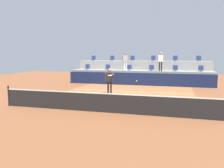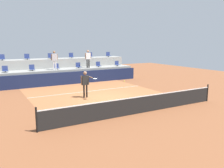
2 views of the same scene
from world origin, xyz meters
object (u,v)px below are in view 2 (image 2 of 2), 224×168
at_px(stadium_chair_lower_far_right, 117,64).
at_px(stadium_chair_lower_right, 98,65).
at_px(stadium_chair_lower_far_left, 5,70).
at_px(tennis_ball, 124,81).
at_px(stadium_chair_lower_mid_left, 57,67).
at_px(stadium_chair_upper_far_right, 108,55).
at_px(stadium_chair_upper_mid_right, 71,56).
at_px(stadium_chair_lower_mid_right, 78,66).
at_px(stadium_chair_upper_mid_left, 50,56).
at_px(spectator_in_white, 54,58).
at_px(stadium_chair_upper_far_left, 2,58).
at_px(spectator_in_grey, 88,57).
at_px(stadium_chair_upper_left, 27,57).
at_px(stadium_chair_lower_left, 32,68).
at_px(tennis_player, 86,82).
at_px(stadium_chair_upper_right, 91,55).

bearing_deg(stadium_chair_lower_far_right, stadium_chair_lower_right, 180.00).
bearing_deg(stadium_chair_lower_far_left, tennis_ball, -52.24).
distance_m(stadium_chair_lower_mid_left, stadium_chair_upper_far_right, 6.63).
distance_m(stadium_chair_lower_far_left, stadium_chair_upper_mid_right, 6.63).
relative_size(stadium_chair_lower_mid_right, stadium_chair_upper_mid_right, 1.00).
relative_size(stadium_chair_lower_far_left, stadium_chair_upper_mid_left, 1.00).
distance_m(stadium_chair_lower_right, spectator_in_white, 4.57).
bearing_deg(stadium_chair_upper_far_left, spectator_in_grey, -16.90).
xyz_separation_m(stadium_chair_lower_far_left, stadium_chair_upper_mid_left, (4.22, 1.80, 0.85)).
height_order(stadium_chair_lower_mid_right, stadium_chair_lower_right, same).
bearing_deg(stadium_chair_upper_far_left, stadium_chair_upper_left, 0.00).
height_order(stadium_chair_upper_mid_right, stadium_chair_upper_far_right, same).
bearing_deg(stadium_chair_lower_left, stadium_chair_lower_far_right, 0.00).
relative_size(tennis_player, spectator_in_white, 1.06).
height_order(stadium_chair_lower_mid_left, stadium_chair_lower_far_right, same).
relative_size(stadium_chair_lower_far_right, stadium_chair_upper_far_left, 1.00).
height_order(stadium_chair_upper_far_left, spectator_in_white, spectator_in_white).
bearing_deg(stadium_chair_lower_far_left, stadium_chair_upper_far_left, 90.49).
bearing_deg(stadium_chair_lower_right, spectator_in_grey, -163.34).
xyz_separation_m(stadium_chair_upper_left, stadium_chair_upper_mid_left, (2.15, 0.00, 0.00)).
distance_m(stadium_chair_upper_mid_left, stadium_chair_upper_right, 4.22).
distance_m(stadium_chair_upper_left, stadium_chair_upper_mid_left, 2.15).
distance_m(stadium_chair_lower_far_left, tennis_player, 7.86).
xyz_separation_m(stadium_chair_lower_far_left, stadium_chair_upper_mid_right, (6.32, 1.80, 0.85)).
height_order(stadium_chair_lower_far_left, spectator_in_white, spectator_in_white).
distance_m(stadium_chair_lower_mid_left, tennis_ball, 8.39).
relative_size(stadium_chair_lower_far_right, spectator_in_white, 0.31).
bearing_deg(stadium_chair_lower_mid_left, stadium_chair_upper_right, 23.28).
height_order(stadium_chair_lower_left, stadium_chair_upper_right, stadium_chair_upper_right).
distance_m(stadium_chair_lower_far_left, stadium_chair_lower_left, 2.11).
height_order(stadium_chair_upper_right, spectator_in_grey, spectator_in_grey).
distance_m(stadium_chair_lower_mid_left, stadium_chair_upper_mid_right, 2.88).
distance_m(stadium_chair_lower_mid_right, tennis_ball, 8.14).
bearing_deg(tennis_ball, spectator_in_grey, 83.56).
distance_m(stadium_chair_upper_mid_right, stadium_chair_upper_right, 2.11).
distance_m(stadium_chair_lower_mid_left, stadium_chair_lower_far_right, 6.37).
height_order(stadium_chair_lower_right, stadium_chair_upper_far_left, stadium_chair_upper_far_left).
distance_m(stadium_chair_lower_left, spectator_in_grey, 5.14).
bearing_deg(stadium_chair_lower_mid_right, stadium_chair_upper_far_left, 164.18).
distance_m(stadium_chair_lower_mid_left, spectator_in_grey, 3.06).
relative_size(stadium_chair_lower_far_left, stadium_chair_lower_left, 1.00).
relative_size(stadium_chair_lower_mid_right, tennis_player, 0.29).
height_order(stadium_chair_lower_mid_left, stadium_chair_upper_mid_left, stadium_chair_upper_mid_left).
relative_size(stadium_chair_lower_far_right, tennis_player, 0.29).
bearing_deg(stadium_chair_lower_left, stadium_chair_lower_right, 0.00).
distance_m(stadium_chair_upper_left, tennis_player, 8.77).
distance_m(stadium_chair_lower_left, stadium_chair_lower_mid_right, 4.22).
bearing_deg(tennis_ball, stadium_chair_upper_far_right, 66.72).
bearing_deg(spectator_in_white, tennis_ball, -73.31).
relative_size(stadium_chair_lower_left, stadium_chair_upper_far_left, 1.00).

